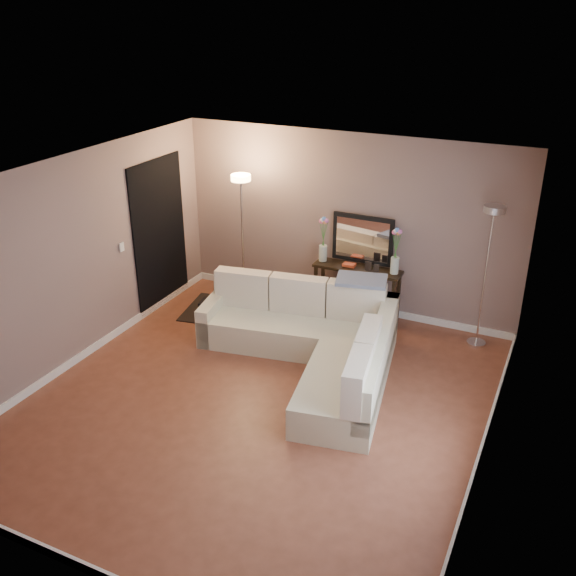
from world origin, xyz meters
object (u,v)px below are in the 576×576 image
at_px(console_table, 351,288).
at_px(sectional_sofa, 316,340).
at_px(floor_lamp_lit, 242,214).
at_px(floor_lamp_unlit, 489,249).

bearing_deg(console_table, sectional_sofa, -87.73).
bearing_deg(floor_lamp_lit, console_table, 9.07).
height_order(floor_lamp_lit, floor_lamp_unlit, floor_lamp_lit).
bearing_deg(sectional_sofa, console_table, 92.27).
height_order(console_table, floor_lamp_lit, floor_lamp_lit).
distance_m(sectional_sofa, console_table, 1.45).
height_order(console_table, floor_lamp_unlit, floor_lamp_unlit).
relative_size(sectional_sofa, floor_lamp_unlit, 1.51).
distance_m(console_table, floor_lamp_unlit, 2.04).
relative_size(console_table, floor_lamp_unlit, 0.65).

